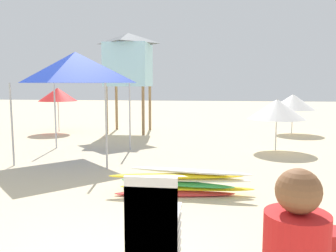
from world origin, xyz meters
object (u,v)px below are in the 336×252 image
Objects in this scene: stacked_plastic_chairs at (153,230)px; beach_umbrella_far at (58,94)px; beach_umbrella_mid at (293,102)px; popup_canopy at (76,68)px; lifeguard_tower at (128,60)px; beach_umbrella_left at (277,109)px; surfboard_pile at (182,182)px; cooler_box at (331,245)px.

beach_umbrella_far is at bearing 118.35° from stacked_plastic_chairs.
popup_canopy is at bearing -141.38° from beach_umbrella_mid.
beach_umbrella_left is at bearing -32.18° from lifeguard_tower.
beach_umbrella_mid is 0.96× the size of beach_umbrella_far.
surfboard_pile is 10.19m from beach_umbrella_far.
lifeguard_tower is 2.28× the size of beach_umbrella_mid.
beach_umbrella_left reaches higher than surfboard_pile.
beach_umbrella_left is 0.96× the size of beach_umbrella_mid.
stacked_plastic_chairs is 0.67× the size of beach_umbrella_far.
lifeguard_tower is 12.08m from cooler_box.
popup_canopy reaches higher than beach_umbrella_mid.
stacked_plastic_chairs is 7.44m from popup_canopy.
beach_umbrella_left is (5.61, -3.53, -1.81)m from lifeguard_tower.
beach_umbrella_far is (-8.71, 3.22, 0.33)m from beach_umbrella_left.
lifeguard_tower is 6.87m from beach_umbrella_left.
beach_umbrella_left is 3.39× the size of cooler_box.
beach_umbrella_mid is at bearing 3.92° from lifeguard_tower.
stacked_plastic_chairs is 12.34m from lifeguard_tower.
beach_umbrella_mid is at bearing 65.84° from surfboard_pile.
cooler_box is (1.98, 1.13, -0.57)m from stacked_plastic_chairs.
beach_umbrella_mid is (1.37, 4.01, 0.03)m from beach_umbrella_left.
stacked_plastic_chairs is at bearing -107.85° from beach_umbrella_mid.
lifeguard_tower is at bearing 147.82° from beach_umbrella_left.
beach_umbrella_far is (-6.13, 8.02, 1.40)m from surfboard_pile.
cooler_box is at bearing -94.69° from beach_umbrella_left.
popup_canopy is 1.55× the size of beach_umbrella_far.
beach_umbrella_left is 4.24m from beach_umbrella_mid.
beach_umbrella_left is (2.56, 8.18, 0.57)m from stacked_plastic_chairs.
beach_umbrella_far is at bearing -175.55° from beach_umbrella_mid.
cooler_box is (-1.95, -11.06, -1.16)m from beach_umbrella_mid.
beach_umbrella_mid is 11.29m from cooler_box.
lifeguard_tower is at bearing -176.08° from beach_umbrella_mid.
beach_umbrella_far is (-10.08, -0.79, 0.30)m from beach_umbrella_mid.
popup_canopy is at bearing 117.17° from stacked_plastic_chairs.
beach_umbrella_far is (-6.15, 11.40, 0.90)m from stacked_plastic_chairs.
beach_umbrella_far is (-3.10, -0.31, -1.49)m from lifeguard_tower.
popup_canopy is at bearing -163.26° from beach_umbrella_left.
stacked_plastic_chairs is 12.82m from beach_umbrella_mid.
lifeguard_tower reaches higher than cooler_box.
beach_umbrella_mid is at bearing 71.14° from beach_umbrella_left.
beach_umbrella_left is (2.58, 4.79, 1.07)m from surfboard_pile.
surfboard_pile is at bearing -69.99° from lifeguard_tower.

